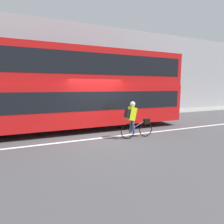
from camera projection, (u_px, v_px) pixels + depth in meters
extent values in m
plane|color=#424244|center=(103.00, 138.00, 7.40)|extent=(80.00, 80.00, 0.00)
cube|color=silver|center=(102.00, 138.00, 7.44)|extent=(50.00, 0.14, 0.01)
cube|color=gray|center=(79.00, 117.00, 12.07)|extent=(60.00, 2.35, 0.13)
cube|color=#9E9EA3|center=(74.00, 71.00, 12.83)|extent=(60.00, 0.30, 6.72)
cylinder|color=black|center=(136.00, 115.00, 10.19)|extent=(1.04, 0.30, 1.04)
cylinder|color=black|center=(2.00, 124.00, 7.68)|extent=(1.04, 0.30, 1.04)
cube|color=red|center=(78.00, 104.00, 8.83)|extent=(10.89, 2.46, 1.94)
cube|color=black|center=(78.00, 100.00, 8.80)|extent=(10.46, 2.48, 0.86)
cube|color=red|center=(77.00, 68.00, 8.58)|extent=(10.89, 2.37, 1.67)
cube|color=black|center=(77.00, 66.00, 8.57)|extent=(10.46, 2.39, 0.94)
torus|color=black|center=(146.00, 129.00, 7.60)|extent=(0.64, 0.04, 0.64)
torus|color=black|center=(128.00, 131.00, 7.28)|extent=(0.64, 0.04, 0.64)
cylinder|color=slate|center=(137.00, 126.00, 7.41)|extent=(0.89, 0.03, 0.44)
cylinder|color=slate|center=(130.00, 126.00, 7.28)|extent=(0.03, 0.03, 0.47)
cube|color=black|center=(147.00, 121.00, 7.56)|extent=(0.26, 0.16, 0.22)
cube|color=#D8EA19|center=(132.00, 114.00, 7.23)|extent=(0.37, 0.32, 0.58)
cube|color=black|center=(127.00, 113.00, 7.16)|extent=(0.21, 0.26, 0.38)
cylinder|color=#384C7A|center=(131.00, 126.00, 7.41)|extent=(0.21, 0.11, 0.57)
cylinder|color=#384C7A|center=(133.00, 127.00, 7.24)|extent=(0.19, 0.11, 0.57)
sphere|color=tan|center=(133.00, 105.00, 7.20)|extent=(0.19, 0.19, 0.19)
sphere|color=silver|center=(133.00, 104.00, 7.19)|extent=(0.21, 0.21, 0.21)
cylinder|color=#262628|center=(143.00, 107.00, 13.78)|extent=(0.50, 0.50, 0.85)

